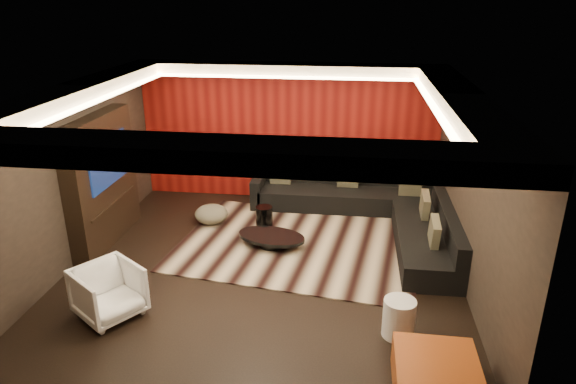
# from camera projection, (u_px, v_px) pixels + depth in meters

# --- Properties ---
(floor) EXTENTS (6.00, 6.00, 0.02)m
(floor) POSITION_uv_depth(u_px,v_px,m) (264.00, 267.00, 8.11)
(floor) COLOR black
(floor) RESTS_ON ground
(ceiling) EXTENTS (6.00, 6.00, 0.02)m
(ceiling) POSITION_uv_depth(u_px,v_px,m) (261.00, 88.00, 7.08)
(ceiling) COLOR silver
(ceiling) RESTS_ON ground
(wall_back) EXTENTS (6.00, 0.02, 2.80)m
(wall_back) POSITION_uv_depth(u_px,v_px,m) (289.00, 132.00, 10.38)
(wall_back) COLOR black
(wall_back) RESTS_ON ground
(wall_left) EXTENTS (0.02, 6.00, 2.80)m
(wall_left) POSITION_uv_depth(u_px,v_px,m) (72.00, 175.00, 7.96)
(wall_left) COLOR black
(wall_left) RESTS_ON ground
(wall_right) EXTENTS (0.02, 6.00, 2.80)m
(wall_right) POSITION_uv_depth(u_px,v_px,m) (473.00, 193.00, 7.24)
(wall_right) COLOR black
(wall_right) RESTS_ON ground
(red_feature_wall) EXTENTS (5.98, 0.05, 2.78)m
(red_feature_wall) POSITION_uv_depth(u_px,v_px,m) (288.00, 133.00, 10.34)
(red_feature_wall) COLOR #6B0C0A
(red_feature_wall) RESTS_ON ground
(soffit_back) EXTENTS (6.00, 0.60, 0.22)m
(soffit_back) POSITION_uv_depth(u_px,v_px,m) (286.00, 70.00, 9.62)
(soffit_back) COLOR silver
(soffit_back) RESTS_ON ground
(soffit_front) EXTENTS (6.00, 0.60, 0.22)m
(soffit_front) POSITION_uv_depth(u_px,v_px,m) (208.00, 153.00, 4.63)
(soffit_front) COLOR silver
(soffit_front) RESTS_ON ground
(soffit_left) EXTENTS (0.60, 4.80, 0.22)m
(soffit_left) POSITION_uv_depth(u_px,v_px,m) (78.00, 92.00, 7.45)
(soffit_left) COLOR silver
(soffit_left) RESTS_ON ground
(soffit_right) EXTENTS (0.60, 4.80, 0.22)m
(soffit_right) POSITION_uv_depth(u_px,v_px,m) (461.00, 102.00, 6.80)
(soffit_right) COLOR silver
(soffit_right) RESTS_ON ground
(cove_back) EXTENTS (4.80, 0.08, 0.04)m
(cove_back) POSITION_uv_depth(u_px,v_px,m) (284.00, 77.00, 9.34)
(cove_back) COLOR #FFD899
(cove_back) RESTS_ON ground
(cove_front) EXTENTS (4.80, 0.08, 0.04)m
(cove_front) POSITION_uv_depth(u_px,v_px,m) (218.00, 152.00, 4.98)
(cove_front) COLOR #FFD899
(cove_front) RESTS_ON ground
(cove_left) EXTENTS (0.08, 4.80, 0.04)m
(cove_left) POSITION_uv_depth(u_px,v_px,m) (101.00, 99.00, 7.44)
(cove_left) COLOR #FFD899
(cove_left) RESTS_ON ground
(cove_right) EXTENTS (0.08, 4.80, 0.04)m
(cove_right) POSITION_uv_depth(u_px,v_px,m) (434.00, 108.00, 6.88)
(cove_right) COLOR #FFD899
(cove_right) RESTS_ON ground
(tv_surround) EXTENTS (0.30, 2.00, 2.20)m
(tv_surround) POSITION_uv_depth(u_px,v_px,m) (102.00, 180.00, 8.60)
(tv_surround) COLOR black
(tv_surround) RESTS_ON ground
(tv_screen) EXTENTS (0.04, 1.30, 0.80)m
(tv_screen) POSITION_uv_depth(u_px,v_px,m) (108.00, 161.00, 8.45)
(tv_screen) COLOR black
(tv_screen) RESTS_ON ground
(tv_shelf) EXTENTS (0.04, 1.60, 0.04)m
(tv_shelf) POSITION_uv_depth(u_px,v_px,m) (114.00, 203.00, 8.73)
(tv_shelf) COLOR black
(tv_shelf) RESTS_ON ground
(rug) EXTENTS (4.37, 3.52, 0.02)m
(rug) POSITION_uv_depth(u_px,v_px,m) (299.00, 244.00, 8.79)
(rug) COLOR tan
(rug) RESTS_ON floor
(coffee_table) EXTENTS (1.39, 1.39, 0.20)m
(coffee_table) POSITION_uv_depth(u_px,v_px,m) (272.00, 240.00, 8.70)
(coffee_table) COLOR black
(coffee_table) RESTS_ON rug
(drum_stool) EXTENTS (0.31, 0.31, 0.36)m
(drum_stool) POSITION_uv_depth(u_px,v_px,m) (264.00, 216.00, 9.44)
(drum_stool) COLOR black
(drum_stool) RESTS_ON rug
(striped_pouf) EXTENTS (0.66, 0.66, 0.34)m
(striped_pouf) POSITION_uv_depth(u_px,v_px,m) (211.00, 214.00, 9.56)
(striped_pouf) COLOR #BAB390
(striped_pouf) RESTS_ON rug
(white_side_table) EXTENTS (0.49, 0.49, 0.51)m
(white_side_table) POSITION_uv_depth(u_px,v_px,m) (399.00, 318.00, 6.40)
(white_side_table) COLOR white
(white_side_table) RESTS_ON floor
(orange_ottoman) EXTENTS (0.90, 0.90, 0.39)m
(orange_ottoman) POSITION_uv_depth(u_px,v_px,m) (435.00, 375.00, 5.53)
(orange_ottoman) COLOR #974813
(orange_ottoman) RESTS_ON floor
(armchair) EXTENTS (1.08, 1.07, 0.71)m
(armchair) POSITION_uv_depth(u_px,v_px,m) (109.00, 292.00, 6.76)
(armchair) COLOR white
(armchair) RESTS_ON floor
(sectional_sofa) EXTENTS (3.65, 3.50, 0.75)m
(sectional_sofa) POSITION_uv_depth(u_px,v_px,m) (373.00, 210.00, 9.53)
(sectional_sofa) COLOR black
(sectional_sofa) RESTS_ON floor
(throw_pillows) EXTENTS (3.00, 2.73, 0.50)m
(throw_pillows) POSITION_uv_depth(u_px,v_px,m) (375.00, 193.00, 9.40)
(throw_pillows) COLOR #BAB488
(throw_pillows) RESTS_ON sectional_sofa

